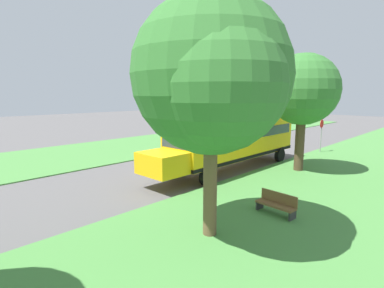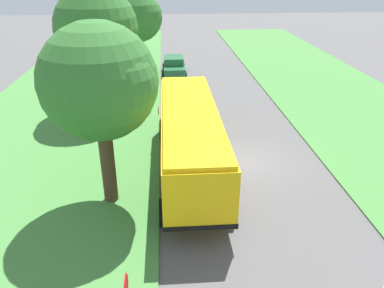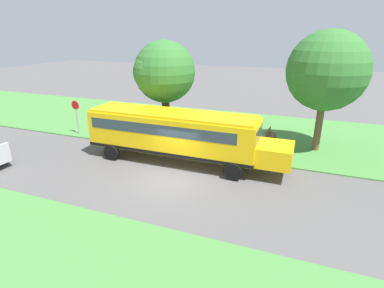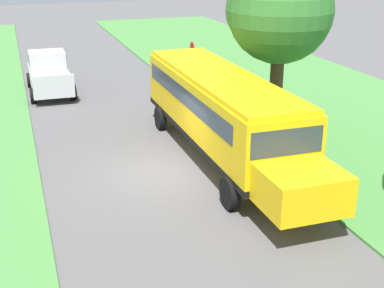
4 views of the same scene
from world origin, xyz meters
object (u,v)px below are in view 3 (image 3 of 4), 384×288
(school_bus, at_px, (176,132))
(stop_sign, at_px, (76,114))
(park_bench, at_px, (270,135))
(oak_tree_beside_bus, at_px, (162,72))
(oak_tree_roadside_mid, at_px, (329,72))

(school_bus, height_order, stop_sign, school_bus)
(park_bench, bearing_deg, oak_tree_beside_bus, -70.71)
(stop_sign, bearing_deg, oak_tree_beside_bus, 99.90)
(stop_sign, bearing_deg, oak_tree_roadside_mid, 100.49)
(oak_tree_beside_bus, bearing_deg, park_bench, 109.29)
(school_bus, bearing_deg, oak_tree_roadside_mid, 122.56)
(oak_tree_roadside_mid, bearing_deg, school_bus, -57.44)
(oak_tree_beside_bus, xyz_separation_m, oak_tree_roadside_mid, (-2.06, 10.73, 0.24))
(oak_tree_roadside_mid, distance_m, stop_sign, 18.32)
(school_bus, distance_m, stop_sign, 9.59)
(oak_tree_roadside_mid, xyz_separation_m, stop_sign, (3.27, -17.67, -3.53))
(stop_sign, height_order, park_bench, stop_sign)
(oak_tree_beside_bus, height_order, oak_tree_roadside_mid, oak_tree_roadside_mid)
(school_bus, xyz_separation_m, park_bench, (-5.84, 4.99, -1.45))
(school_bus, bearing_deg, oak_tree_beside_bus, -143.09)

